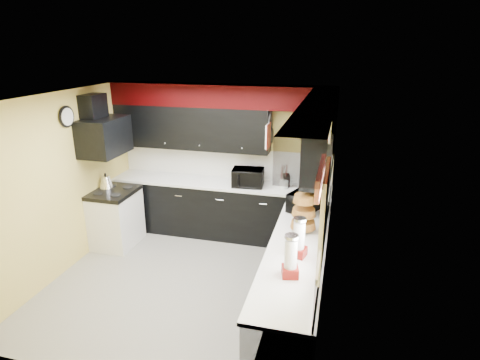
{
  "coord_description": "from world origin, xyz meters",
  "views": [
    {
      "loc": [
        1.89,
        -4.43,
        3.1
      ],
      "look_at": [
        0.56,
        0.7,
        1.29
      ],
      "focal_mm": 30.0,
      "sensor_mm": 36.0,
      "label": 1
    }
  ],
  "objects_px": {
    "toaster_oven": "(248,177)",
    "utensil_crock": "(284,184)",
    "kettle": "(106,182)",
    "knife_block": "(286,181)",
    "microwave": "(305,201)"
  },
  "relations": [
    {
      "from": "utensil_crock",
      "to": "kettle",
      "type": "bearing_deg",
      "value": -167.26
    },
    {
      "from": "toaster_oven",
      "to": "microwave",
      "type": "xyz_separation_m",
      "value": [
        0.98,
        -0.76,
        -0.01
      ]
    },
    {
      "from": "microwave",
      "to": "knife_block",
      "type": "distance_m",
      "value": 0.94
    },
    {
      "from": "knife_block",
      "to": "kettle",
      "type": "xyz_separation_m",
      "value": [
        -2.78,
        -0.67,
        -0.03
      ]
    },
    {
      "from": "microwave",
      "to": "kettle",
      "type": "relative_size",
      "value": 2.26
    },
    {
      "from": "utensil_crock",
      "to": "kettle",
      "type": "relative_size",
      "value": 0.7
    },
    {
      "from": "microwave",
      "to": "knife_block",
      "type": "relative_size",
      "value": 2.29
    },
    {
      "from": "toaster_oven",
      "to": "utensil_crock",
      "type": "height_order",
      "value": "toaster_oven"
    },
    {
      "from": "toaster_oven",
      "to": "kettle",
      "type": "distance_m",
      "value": 2.26
    },
    {
      "from": "knife_block",
      "to": "microwave",
      "type": "bearing_deg",
      "value": -81.29
    },
    {
      "from": "microwave",
      "to": "utensil_crock",
      "type": "xyz_separation_m",
      "value": [
        -0.41,
        0.81,
        -0.06
      ]
    },
    {
      "from": "toaster_oven",
      "to": "utensil_crock",
      "type": "distance_m",
      "value": 0.58
    },
    {
      "from": "toaster_oven",
      "to": "kettle",
      "type": "relative_size",
      "value": 2.3
    },
    {
      "from": "utensil_crock",
      "to": "knife_block",
      "type": "distance_m",
      "value": 0.07
    },
    {
      "from": "kettle",
      "to": "utensil_crock",
      "type": "bearing_deg",
      "value": 12.74
    }
  ]
}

